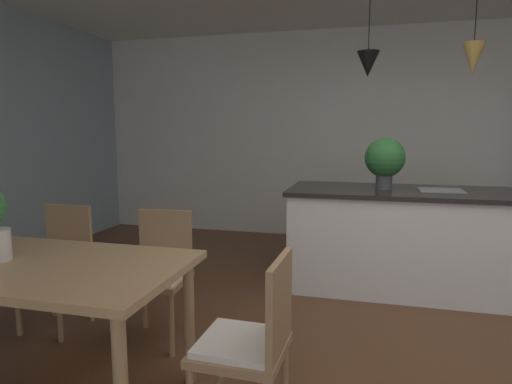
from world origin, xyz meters
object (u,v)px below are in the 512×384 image
chair_kitchen_end (251,341)px  kitchen_island (410,239)px  chair_far_left (58,262)px  potted_plant_on_island (385,159)px  chair_far_right (159,271)px  dining_table (16,274)px

chair_kitchen_end → kitchen_island: bearing=68.6°
chair_far_left → chair_kitchen_end: bearing=-25.6°
potted_plant_on_island → chair_far_right: bearing=-136.4°
dining_table → kitchen_island: size_ratio=0.83×
chair_far_right → potted_plant_on_island: (1.49, 1.41, 0.69)m
chair_far_right → potted_plant_on_island: potted_plant_on_island is taller
dining_table → kitchen_island: bearing=46.1°
kitchen_island → potted_plant_on_island: (-0.24, -0.00, 0.71)m
chair_far_right → kitchen_island: (1.73, 1.41, -0.01)m
chair_far_right → kitchen_island: 2.23m
dining_table → chair_far_right: (0.40, 0.79, -0.21)m
potted_plant_on_island → chair_kitchen_end: bearing=-105.8°
chair_far_right → kitchen_island: bearing=39.3°
chair_far_left → potted_plant_on_island: size_ratio=1.92×
dining_table → chair_kitchen_end: bearing=-0.1°
kitchen_island → chair_far_left: bearing=-150.7°
chair_far_right → chair_far_left: size_ratio=1.00×
kitchen_island → chair_far_right: bearing=-140.7°
dining_table → chair_kitchen_end: 1.27m
chair_far_right → chair_kitchen_end: size_ratio=1.00×
dining_table → chair_kitchen_end: chair_kitchen_end is taller
chair_kitchen_end → chair_far_left: (-1.66, 0.79, 0.00)m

